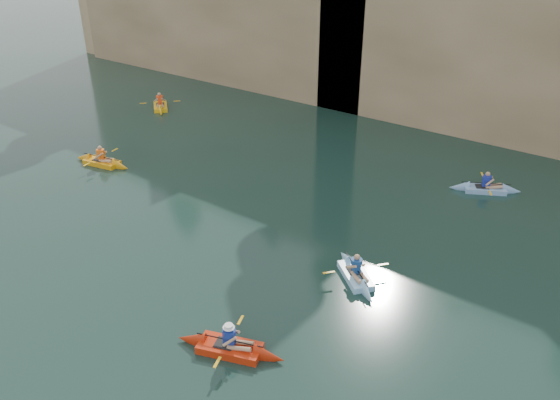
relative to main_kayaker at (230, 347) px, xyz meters
The scene contains 11 objects.
ground 1.21m from the main_kayaker, 98.98° to the right, with size 160.00×160.00×0.00m, color black.
cliff 29.40m from the main_kayaker, 90.37° to the left, with size 70.00×16.00×12.00m, color tan.
cliff_slab_west 29.87m from the main_kayaker, 133.30° to the left, with size 26.00×2.40×10.56m, color tan.
cliff_slab_center 22.20m from the main_kayaker, 85.16° to the left, with size 24.00×2.40×11.40m, color tan.
sea_cave_west 27.67m from the main_kayaker, 131.21° to the left, with size 4.50×1.00×4.00m, color black.
sea_cave_center 21.24m from the main_kayaker, 101.40° to the left, with size 3.50×1.00×3.20m, color black.
main_kayaker is the anchor object (origin of this frame).
kayaker_orange 15.03m from the main_kayaker, 156.04° to the left, with size 3.32×2.40×1.23m.
kayaker_ltblue_near 5.34m from the main_kayaker, 77.82° to the left, with size 2.79×2.50×1.20m.
kayaker_yellow 22.73m from the main_kayaker, 142.35° to the left, with size 2.90×2.66×1.30m.
kayaker_ltblue_mid 14.67m from the main_kayaker, 80.06° to the left, with size 3.10×2.11×1.19m.
Camera 1 is at (8.31, -7.41, 11.06)m, focal length 35.00 mm.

